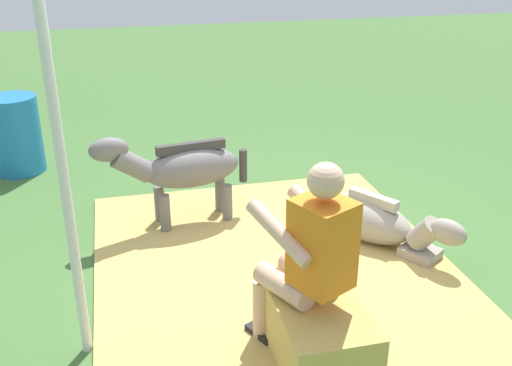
{
  "coord_description": "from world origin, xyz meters",
  "views": [
    {
      "loc": [
        -3.93,
        1.2,
        2.45
      ],
      "look_at": [
        0.27,
        0.17,
        0.55
      ],
      "focal_mm": 41.65,
      "sensor_mm": 36.0,
      "label": 1
    }
  ],
  "objects_px": {
    "person_seated": "(308,254)",
    "hay_bale": "(321,340)",
    "pony_standing": "(182,169)",
    "tent_pole_left": "(63,175)",
    "pony_lying": "(374,221)",
    "water_barrel": "(16,135)"
  },
  "relations": [
    {
      "from": "hay_bale",
      "to": "water_barrel",
      "type": "distance_m",
      "value": 4.26
    },
    {
      "from": "hay_bale",
      "to": "pony_lying",
      "type": "xyz_separation_m",
      "value": [
        1.37,
        -0.95,
        -0.02
      ]
    },
    {
      "from": "pony_standing",
      "to": "water_barrel",
      "type": "bearing_deg",
      "value": 43.2
    },
    {
      "from": "pony_standing",
      "to": "tent_pole_left",
      "type": "relative_size",
      "value": 0.57
    },
    {
      "from": "tent_pole_left",
      "to": "pony_standing",
      "type": "bearing_deg",
      "value": -27.59
    },
    {
      "from": "person_seated",
      "to": "tent_pole_left",
      "type": "height_order",
      "value": "tent_pole_left"
    },
    {
      "from": "pony_lying",
      "to": "water_barrel",
      "type": "xyz_separation_m",
      "value": [
        2.34,
        3.04,
        0.22
      ]
    },
    {
      "from": "pony_lying",
      "to": "water_barrel",
      "type": "relative_size",
      "value": 1.55
    },
    {
      "from": "person_seated",
      "to": "pony_standing",
      "type": "distance_m",
      "value": 1.98
    },
    {
      "from": "person_seated",
      "to": "pony_lying",
      "type": "bearing_deg",
      "value": -39.2
    },
    {
      "from": "pony_standing",
      "to": "tent_pole_left",
      "type": "height_order",
      "value": "tent_pole_left"
    },
    {
      "from": "pony_lying",
      "to": "person_seated",
      "type": "bearing_deg",
      "value": 140.8
    },
    {
      "from": "pony_standing",
      "to": "tent_pole_left",
      "type": "bearing_deg",
      "value": 152.41
    },
    {
      "from": "pony_standing",
      "to": "water_barrel",
      "type": "distance_m",
      "value": 2.26
    },
    {
      "from": "person_seated",
      "to": "water_barrel",
      "type": "relative_size",
      "value": 1.6
    },
    {
      "from": "hay_bale",
      "to": "pony_standing",
      "type": "xyz_separation_m",
      "value": [
        2.06,
        0.54,
        0.31
      ]
    },
    {
      "from": "person_seated",
      "to": "hay_bale",
      "type": "bearing_deg",
      "value": -162.12
    },
    {
      "from": "hay_bale",
      "to": "water_barrel",
      "type": "relative_size",
      "value": 0.86
    },
    {
      "from": "pony_standing",
      "to": "tent_pole_left",
      "type": "distance_m",
      "value": 1.87
    },
    {
      "from": "hay_bale",
      "to": "pony_standing",
      "type": "height_order",
      "value": "pony_standing"
    },
    {
      "from": "hay_bale",
      "to": "tent_pole_left",
      "type": "xyz_separation_m",
      "value": [
        0.51,
        1.35,
        0.97
      ]
    },
    {
      "from": "pony_lying",
      "to": "hay_bale",
      "type": "bearing_deg",
      "value": 145.33
    }
  ]
}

